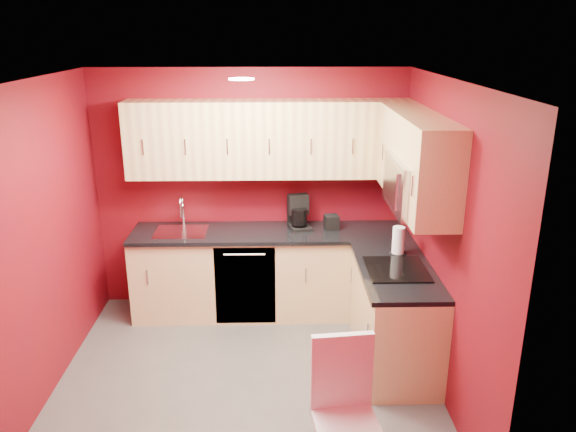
{
  "coord_description": "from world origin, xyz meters",
  "views": [
    {
      "loc": [
        0.26,
        -4.15,
        2.85
      ],
      "look_at": [
        0.37,
        0.55,
        1.28
      ],
      "focal_mm": 35.0,
      "sensor_mm": 36.0,
      "label": 1
    }
  ],
  "objects_px": {
    "dining_chair": "(347,419)",
    "sink": "(181,228)",
    "paper_towel": "(398,241)",
    "coffee_maker": "(300,213)",
    "napkin_holder": "(331,222)",
    "microwave": "(416,184)"
  },
  "relations": [
    {
      "from": "dining_chair",
      "to": "paper_towel",
      "type": "bearing_deg",
      "value": 63.12
    },
    {
      "from": "sink",
      "to": "dining_chair",
      "type": "xyz_separation_m",
      "value": [
        1.4,
        -2.4,
        -0.44
      ]
    },
    {
      "from": "dining_chair",
      "to": "coffee_maker",
      "type": "bearing_deg",
      "value": 88.42
    },
    {
      "from": "napkin_holder",
      "to": "paper_towel",
      "type": "relative_size",
      "value": 0.57
    },
    {
      "from": "coffee_maker",
      "to": "napkin_holder",
      "type": "xyz_separation_m",
      "value": [
        0.32,
        -0.02,
        -0.1
      ]
    },
    {
      "from": "dining_chair",
      "to": "sink",
      "type": "bearing_deg",
      "value": 114.04
    },
    {
      "from": "coffee_maker",
      "to": "napkin_holder",
      "type": "distance_m",
      "value": 0.34
    },
    {
      "from": "napkin_holder",
      "to": "paper_towel",
      "type": "height_order",
      "value": "paper_towel"
    },
    {
      "from": "coffee_maker",
      "to": "napkin_holder",
      "type": "bearing_deg",
      "value": -16.78
    },
    {
      "from": "paper_towel",
      "to": "dining_chair",
      "type": "height_order",
      "value": "paper_towel"
    },
    {
      "from": "coffee_maker",
      "to": "dining_chair",
      "type": "relative_size",
      "value": 0.34
    },
    {
      "from": "microwave",
      "to": "sink",
      "type": "bearing_deg",
      "value": 154.4
    },
    {
      "from": "sink",
      "to": "dining_chair",
      "type": "bearing_deg",
      "value": -59.77
    },
    {
      "from": "paper_towel",
      "to": "dining_chair",
      "type": "distance_m",
      "value": 1.95
    },
    {
      "from": "napkin_holder",
      "to": "dining_chair",
      "type": "distance_m",
      "value": 2.49
    },
    {
      "from": "sink",
      "to": "napkin_holder",
      "type": "xyz_separation_m",
      "value": [
        1.52,
        0.03,
        0.04
      ]
    },
    {
      "from": "microwave",
      "to": "napkin_holder",
      "type": "height_order",
      "value": "microwave"
    },
    {
      "from": "microwave",
      "to": "coffee_maker",
      "type": "bearing_deg",
      "value": 130.15
    },
    {
      "from": "dining_chair",
      "to": "napkin_holder",
      "type": "bearing_deg",
      "value": 80.89
    },
    {
      "from": "sink",
      "to": "coffee_maker",
      "type": "height_order",
      "value": "coffee_maker"
    },
    {
      "from": "microwave",
      "to": "coffee_maker",
      "type": "relative_size",
      "value": 2.22
    },
    {
      "from": "coffee_maker",
      "to": "dining_chair",
      "type": "xyz_separation_m",
      "value": [
        0.2,
        -2.46,
        -0.58
      ]
    }
  ]
}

